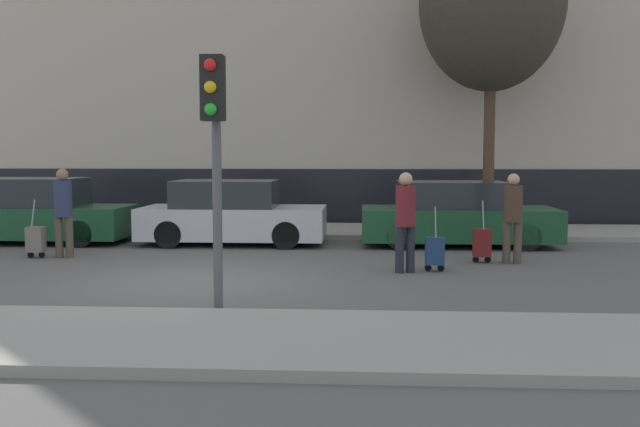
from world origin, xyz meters
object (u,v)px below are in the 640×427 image
(pedestrian_left, at_px, (63,207))
(traffic_light, at_px, (214,131))
(parked_car_1, at_px, (232,215))
(pedestrian_right, at_px, (513,213))
(trolley_left, at_px, (36,240))
(bare_tree_near_crossing, at_px, (492,3))
(trolley_center, at_px, (435,251))
(pedestrian_center, at_px, (405,216))
(parked_car_2, at_px, (456,216))
(trolley_right, at_px, (482,243))
(parked_bicycle, at_px, (227,212))
(parked_car_0, at_px, (37,213))

(pedestrian_left, xyz_separation_m, traffic_light, (4.02, -4.76, 1.34))
(parked_car_1, height_order, pedestrian_right, pedestrian_right)
(parked_car_1, bearing_deg, pedestrian_right, -23.62)
(pedestrian_right, height_order, traffic_light, traffic_light)
(trolley_left, distance_m, bare_tree_near_crossing, 12.09)
(trolley_center, relative_size, traffic_light, 0.35)
(pedestrian_center, relative_size, trolley_center, 1.52)
(parked_car_2, relative_size, trolley_right, 3.64)
(traffic_light, bearing_deg, pedestrian_left, 130.17)
(pedestrian_center, bearing_deg, parked_car_1, -62.67)
(trolley_center, bearing_deg, traffic_light, -131.10)
(parked_car_1, relative_size, trolley_center, 3.62)
(trolley_left, height_order, parked_bicycle, trolley_left)
(pedestrian_right, bearing_deg, parked_car_1, 161.61)
(traffic_light, bearing_deg, parked_car_0, 128.67)
(parked_car_0, height_order, trolley_left, parked_car_0)
(parked_car_0, xyz_separation_m, pedestrian_left, (1.62, -2.29, 0.31))
(parked_car_1, relative_size, parked_bicycle, 2.32)
(pedestrian_left, height_order, trolley_center, pedestrian_left)
(parked_car_1, distance_m, trolley_center, 5.49)
(pedestrian_left, relative_size, traffic_light, 0.54)
(pedestrian_left, bearing_deg, parked_car_2, 9.47)
(parked_car_1, distance_m, bare_tree_near_crossing, 8.42)
(trolley_right, relative_size, traffic_light, 0.36)
(parked_car_1, xyz_separation_m, trolley_left, (-3.45, -2.36, -0.31))
(parked_car_0, relative_size, parked_bicycle, 2.34)
(pedestrian_right, distance_m, bare_tree_near_crossing, 7.03)
(parked_car_0, bearing_deg, parked_bicycle, 34.43)
(parked_car_0, xyz_separation_m, parked_bicycle, (3.90, 2.67, -0.19))
(trolley_left, bearing_deg, traffic_light, -45.80)
(pedestrian_left, distance_m, traffic_light, 6.37)
(parked_car_1, distance_m, traffic_light, 7.33)
(bare_tree_near_crossing, bearing_deg, trolley_left, -152.93)
(parked_car_2, relative_size, pedestrian_left, 2.44)
(trolley_center, relative_size, pedestrian_right, 0.68)
(parked_car_1, bearing_deg, parked_car_2, 0.35)
(pedestrian_center, relative_size, trolley_right, 1.47)
(parked_car_1, xyz_separation_m, parked_car_2, (5.04, 0.03, -0.00))
(trolley_center, bearing_deg, parked_car_2, 76.93)
(parked_car_0, height_order, trolley_right, parked_car_0)
(parked_car_0, bearing_deg, pedestrian_left, -54.65)
(pedestrian_center, relative_size, parked_bicycle, 0.98)
(trolley_center, bearing_deg, parked_car_1, 140.30)
(parked_car_2, bearing_deg, trolley_center, -103.07)
(trolley_left, distance_m, traffic_light, 6.84)
(parked_car_0, distance_m, bare_tree_near_crossing, 12.12)
(parked_car_1, distance_m, parked_bicycle, 2.74)
(trolley_left, bearing_deg, parked_bicycle, 60.66)
(pedestrian_left, height_order, trolley_right, pedestrian_left)
(trolley_center, relative_size, parked_bicycle, 0.64)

